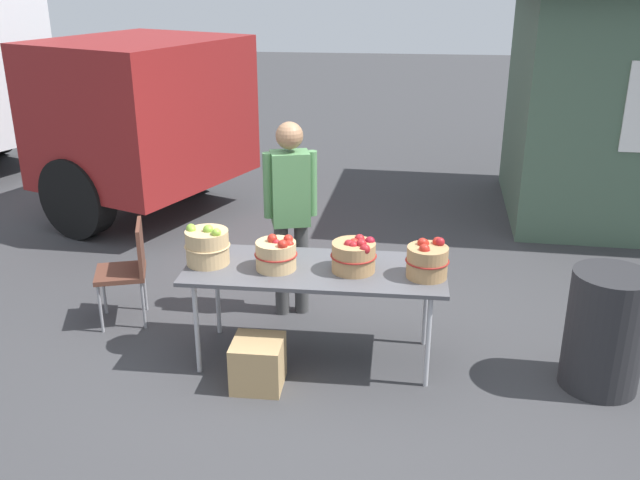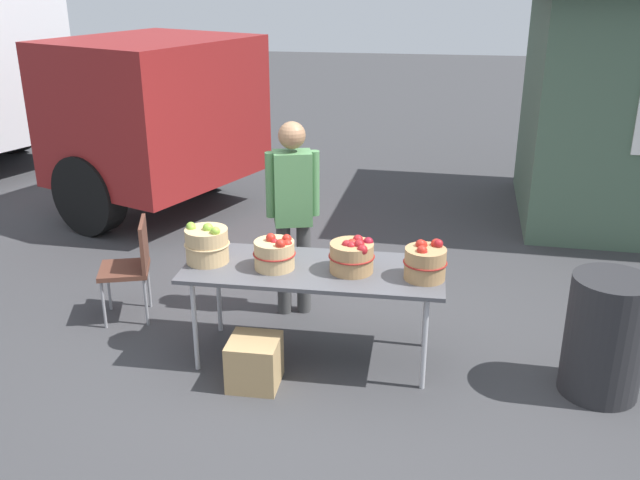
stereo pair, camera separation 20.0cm
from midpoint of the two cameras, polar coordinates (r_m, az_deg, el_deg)
The scene contains 10 objects.
ground_plane at distance 5.48m, azimuth 0.57°, elevation -9.45°, with size 40.00×40.00×0.00m, color #38383A.
market_table at distance 5.16m, azimuth 0.60°, elevation -2.71°, with size 1.90×0.76×0.75m.
apple_basket_green_0 at distance 5.24m, azimuth -8.08°, elevation -0.36°, with size 0.34×0.34×0.31m.
apple_basket_red_0 at distance 5.09m, azimuth -2.55°, elevation -1.11°, with size 0.31×0.31×0.26m.
apple_basket_red_1 at distance 5.04m, azimuth 3.77°, elevation -1.29°, with size 0.33×0.33×0.26m.
apple_basket_red_2 at distance 4.99m, azimuth 9.67°, elevation -1.77°, with size 0.31×0.31×0.28m.
vendor_adult at distance 5.78m, azimuth -1.22°, elevation 2.91°, with size 0.43×0.30×1.67m.
folding_chair at distance 6.03m, azimuth -14.06°, elevation -1.73°, with size 0.50×0.50×0.86m.
trash_barrel at distance 5.28m, azimuth 23.13°, elevation -7.20°, with size 0.54×0.54×0.87m, color #262628.
produce_crate at distance 5.09m, azimuth -4.19°, elevation -9.84°, with size 0.35×0.35×0.35m, color tan.
Camera 2 is at (0.77, -4.65, 2.81)m, focal length 39.50 mm.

